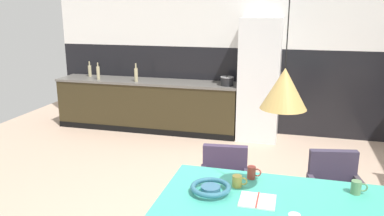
% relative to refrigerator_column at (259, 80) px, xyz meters
% --- Properties ---
extents(back_wall_splashback_dark, '(7.04, 0.12, 1.47)m').
position_rel_refrigerator_column_xyz_m(back_wall_splashback_dark, '(-0.23, 0.36, -0.26)').
color(back_wall_splashback_dark, black).
rests_on(back_wall_splashback_dark, ground).
extents(back_wall_panel_upper, '(7.04, 0.12, 1.47)m').
position_rel_refrigerator_column_xyz_m(back_wall_panel_upper, '(-0.23, 0.36, 1.21)').
color(back_wall_panel_upper, white).
rests_on(back_wall_panel_upper, back_wall_splashback_dark).
extents(kitchen_counter, '(3.29, 0.63, 0.89)m').
position_rel_refrigerator_column_xyz_m(kitchen_counter, '(-1.98, -0.00, -0.55)').
color(kitchen_counter, '#332A18').
rests_on(kitchen_counter, ground).
extents(refrigerator_column, '(0.65, 0.60, 1.99)m').
position_rel_refrigerator_column_xyz_m(refrigerator_column, '(0.00, 0.00, 0.00)').
color(refrigerator_column, silver).
rests_on(refrigerator_column, ground).
extents(dining_table, '(1.76, 0.93, 0.75)m').
position_rel_refrigerator_column_xyz_m(dining_table, '(0.47, -3.59, -0.29)').
color(dining_table, teal).
rests_on(dining_table, ground).
extents(armchair_head_of_table, '(0.53, 0.52, 0.78)m').
position_rel_refrigerator_column_xyz_m(armchair_head_of_table, '(-0.08, -2.74, -0.51)').
color(armchair_head_of_table, '#3D3543').
rests_on(armchair_head_of_table, ground).
extents(armchair_by_stool, '(0.56, 0.55, 0.80)m').
position_rel_refrigerator_column_xyz_m(armchair_by_stool, '(0.98, -2.66, -0.50)').
color(armchair_by_stool, '#3D3543').
rests_on(armchair_by_stool, ground).
extents(fruit_bowl, '(0.32, 0.32, 0.07)m').
position_rel_refrigerator_column_xyz_m(fruit_bowl, '(-0.04, -3.61, -0.21)').
color(fruit_bowl, '#33607F').
rests_on(fruit_bowl, dining_table).
extents(open_book, '(0.26, 0.24, 0.02)m').
position_rel_refrigerator_column_xyz_m(open_book, '(0.33, -3.65, -0.24)').
color(open_book, white).
rests_on(open_book, dining_table).
extents(mug_short_terracotta, '(0.12, 0.08, 0.09)m').
position_rel_refrigerator_column_xyz_m(mug_short_terracotta, '(0.15, -3.44, -0.20)').
color(mug_short_terracotta, gold).
rests_on(mug_short_terracotta, dining_table).
extents(mug_wide_latte, '(0.12, 0.07, 0.11)m').
position_rel_refrigerator_column_xyz_m(mug_wide_latte, '(0.24, -3.26, -0.20)').
color(mug_wide_latte, '#B23D33').
rests_on(mug_wide_latte, dining_table).
extents(mug_white_ceramic, '(0.12, 0.08, 0.11)m').
position_rel_refrigerator_column_xyz_m(mug_white_ceramic, '(1.06, -3.33, -0.20)').
color(mug_white_ceramic, '#5B8456').
rests_on(mug_white_ceramic, dining_table).
extents(cooking_pot, '(0.22, 0.22, 0.17)m').
position_rel_refrigerator_column_xyz_m(cooking_pot, '(-0.52, -0.09, -0.03)').
color(cooking_pot, black).
rests_on(cooking_pot, kitchen_counter).
extents(bottle_vinegar_dark, '(0.06, 0.06, 0.31)m').
position_rel_refrigerator_column_xyz_m(bottle_vinegar_dark, '(-2.84, -0.14, 0.02)').
color(bottle_vinegar_dark, tan).
rests_on(bottle_vinegar_dark, kitchen_counter).
extents(bottle_wine_green, '(0.06, 0.06, 0.32)m').
position_rel_refrigerator_column_xyz_m(bottle_wine_green, '(-2.11, -0.13, 0.02)').
color(bottle_wine_green, tan).
rests_on(bottle_wine_green, kitchen_counter).
extents(bottle_oil_tall, '(0.06, 0.06, 0.28)m').
position_rel_refrigerator_column_xyz_m(bottle_oil_tall, '(-3.15, 0.12, 0.00)').
color(bottle_oil_tall, tan).
rests_on(bottle_oil_tall, kitchen_counter).
extents(pendant_lamp_over_table_near, '(0.32, 0.32, 1.43)m').
position_rel_refrigerator_column_xyz_m(pendant_lamp_over_table_near, '(0.47, -3.62, 0.61)').
color(pendant_lamp_over_table_near, black).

